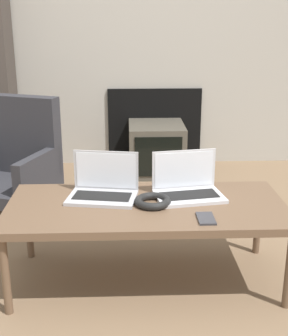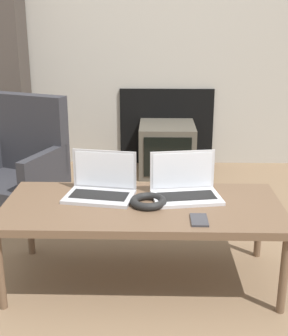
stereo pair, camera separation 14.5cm
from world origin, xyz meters
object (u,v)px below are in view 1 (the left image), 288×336
Objects in this scene: laptop_left at (104,187)px; headphones at (153,201)px; laptop_right at (187,186)px; armchair at (13,160)px; phone at (206,218)px; tv at (156,148)px.

headphones is at bearing -16.81° from laptop_left.
laptop_left and laptop_right have the same top height.
headphones is 1.27m from armchair.
phone reaches higher than tv.
armchair is at bearing 136.67° from laptop_left.
laptop_right reaches higher than headphones.
armchair is (-0.98, -0.71, 0.13)m from tv.
armchair reaches higher than phone.
laptop_right is 2.79× the size of phone.
headphones reaches higher than tv.
laptop_left is 0.48× the size of armchair.
armchair is (-1.03, 0.82, -0.11)m from laptop_right.
phone is 1.54m from armchair.
phone is at bearing -90.29° from laptop_right.
laptop_right is at bearing 9.44° from laptop_left.
phone is at bearing -87.02° from tv.
laptop_left reaches higher than headphones.
headphones is 0.28m from phone.
laptop_right is 2.06× the size of headphones.
armchair reaches higher than laptop_right.
armchair is (-1.07, 1.10, -0.07)m from phone.
laptop_left is 0.40m from laptop_right.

